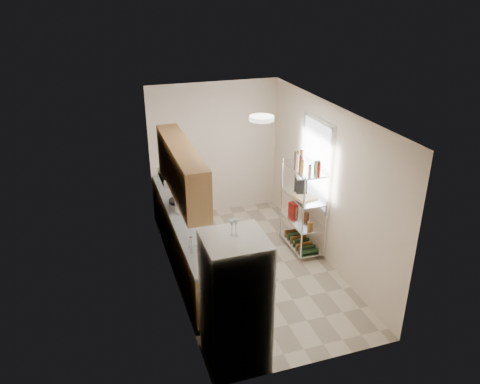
{
  "coord_description": "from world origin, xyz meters",
  "views": [
    {
      "loc": [
        -2.19,
        -6.05,
        4.26
      ],
      "look_at": [
        -0.13,
        0.25,
        1.26
      ],
      "focal_mm": 35.0,
      "sensor_mm": 36.0,
      "label": 1
    }
  ],
  "objects_px": {
    "cutting_board": "(304,196)",
    "refrigerator": "(235,302)",
    "rice_cooker": "(184,204)",
    "espresso_machine": "(301,184)",
    "frying_pan_large": "(178,201)"
  },
  "relations": [
    {
      "from": "cutting_board",
      "to": "refrigerator",
      "type": "bearing_deg",
      "value": -131.5
    },
    {
      "from": "rice_cooker",
      "to": "espresso_machine",
      "type": "xyz_separation_m",
      "value": [
        1.95,
        -0.17,
        0.15
      ]
    },
    {
      "from": "refrigerator",
      "to": "frying_pan_large",
      "type": "distance_m",
      "value": 2.77
    },
    {
      "from": "frying_pan_large",
      "to": "espresso_machine",
      "type": "height_order",
      "value": "espresso_machine"
    },
    {
      "from": "refrigerator",
      "to": "rice_cooker",
      "type": "height_order",
      "value": "refrigerator"
    },
    {
      "from": "rice_cooker",
      "to": "espresso_machine",
      "type": "bearing_deg",
      "value": -4.95
    },
    {
      "from": "refrigerator",
      "to": "espresso_machine",
      "type": "bearing_deg",
      "value": 50.51
    },
    {
      "from": "frying_pan_large",
      "to": "cutting_board",
      "type": "relative_size",
      "value": 0.73
    },
    {
      "from": "rice_cooker",
      "to": "frying_pan_large",
      "type": "bearing_deg",
      "value": 96.63
    },
    {
      "from": "cutting_board",
      "to": "espresso_machine",
      "type": "bearing_deg",
      "value": 84.26
    },
    {
      "from": "rice_cooker",
      "to": "cutting_board",
      "type": "height_order",
      "value": "rice_cooker"
    },
    {
      "from": "espresso_machine",
      "to": "rice_cooker",
      "type": "bearing_deg",
      "value": -170.6
    },
    {
      "from": "cutting_board",
      "to": "espresso_machine",
      "type": "distance_m",
      "value": 0.22
    },
    {
      "from": "refrigerator",
      "to": "cutting_board",
      "type": "relative_size",
      "value": 4.34
    },
    {
      "from": "frying_pan_large",
      "to": "cutting_board",
      "type": "height_order",
      "value": "cutting_board"
    }
  ]
}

